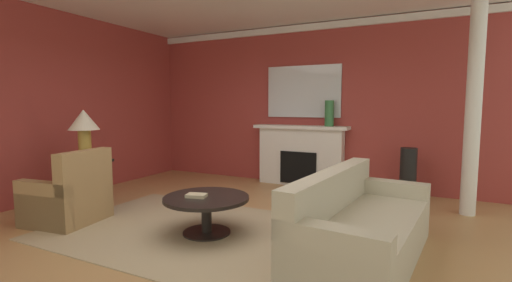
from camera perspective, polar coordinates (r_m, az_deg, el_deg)
The scene contains 16 objects.
ground_plane at distance 4.42m, azimuth -5.65°, elevation -14.29°, with size 8.34×8.34×0.00m, color tan.
wall_fireplace at distance 6.93m, azimuth 7.82°, elevation 5.67°, with size 7.02×0.12×3.02m, color #9E3833.
wall_window at distance 6.68m, azimuth -28.88°, elevation 5.01°, with size 0.12×6.59×3.02m, color #9E3833.
crown_moulding at distance 7.00m, azimuth 7.77°, elevation 17.46°, with size 7.02×0.08×0.12m, color white.
area_rug at distance 4.39m, azimuth -7.86°, elevation -14.39°, with size 3.76×2.31×0.01m, color tan.
fireplace at distance 6.80m, azimuth 7.10°, elevation -2.53°, with size 1.80×0.35×1.13m.
mantel_mirror at distance 6.85m, azimuth 7.57°, elevation 7.83°, with size 1.43×0.04×0.97m, color silver.
sofa at distance 3.75m, azimuth 16.30°, elevation -13.40°, with size 1.11×2.18×0.85m.
armchair_near_window at distance 5.24m, azimuth -27.70°, elevation -8.22°, with size 0.90×0.90×0.95m.
coffee_table at distance 4.28m, azimuth -7.92°, elevation -10.25°, with size 1.00×1.00×0.45m.
side_table at distance 5.94m, azimuth -25.43°, elevation -5.61°, with size 0.56×0.56×0.70m.
table_lamp at distance 5.84m, azimuth -25.77°, elevation 2.35°, with size 0.44×0.44×0.75m.
vase_tall_corner at distance 6.16m, azimuth 23.10°, elevation -4.92°, with size 0.25×0.25×0.84m, color black.
vase_mantel_right at distance 6.53m, azimuth 11.62°, elevation 4.33°, with size 0.16×0.16×0.46m, color #33703D.
book_red_cover at distance 4.23m, azimuth -9.49°, elevation -8.59°, with size 0.23×0.15×0.04m, color tan.
column_white at distance 5.66m, azimuth 31.41°, elevation 4.89°, with size 0.20×0.20×3.02m, color white.
Camera 1 is at (2.22, -3.51, 1.51)m, focal length 25.06 mm.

